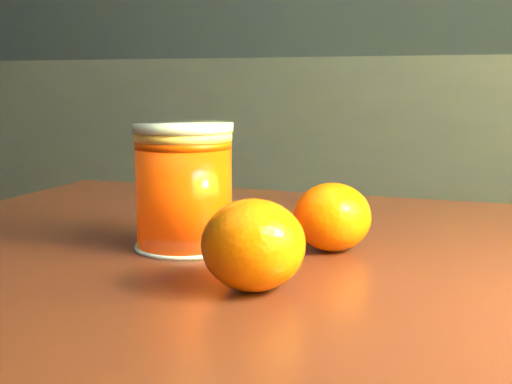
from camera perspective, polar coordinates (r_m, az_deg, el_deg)
The scene contains 5 objects.
kitchen_counter at distance 2.23m, azimuth -1.22°, elevation -1.16°, with size 3.15×0.60×0.90m, color #55565B.
table at distance 0.64m, azimuth 6.82°, elevation -13.10°, with size 1.04×0.81×0.70m.
juice_glass at distance 0.64m, azimuth -5.78°, elevation 0.39°, with size 0.09×0.09×0.11m.
orange_front at distance 0.52m, azimuth -0.22°, elevation -4.25°, with size 0.08×0.08×0.07m, color #FF6705.
orange_back at distance 0.64m, azimuth 6.13°, elevation -1.99°, with size 0.07×0.07×0.06m, color #FF6705.
Camera 1 is at (1.13, -0.43, 0.86)m, focal length 50.00 mm.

